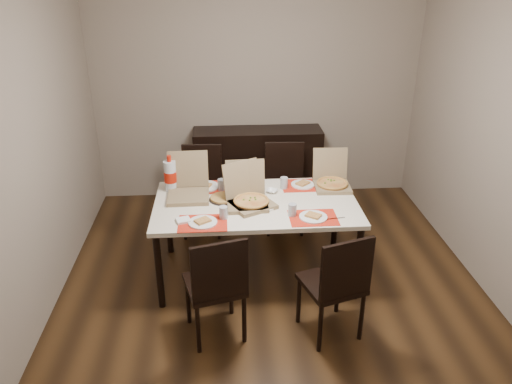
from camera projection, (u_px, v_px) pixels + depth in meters
ground at (272, 285)px, 4.58m from camera, size 3.80×4.00×0.02m
room_walls at (269, 86)px, 4.23m from camera, size 3.84×4.02×2.62m
sideboard at (258, 166)px, 5.99m from camera, size 1.50×0.40×0.90m
dining_table at (256, 209)px, 4.46m from camera, size 1.80×1.00×0.75m
chair_near_left at (217, 284)px, 3.72m from camera, size 0.51×0.51×0.93m
chair_near_right at (337, 282)px, 3.74m from camera, size 0.53×0.53×0.93m
chair_far_left at (202, 185)px, 5.33m from camera, size 0.44×0.44×0.93m
chair_far_right at (284, 183)px, 5.39m from camera, size 0.44×0.44×0.93m
setting_near_left at (206, 220)px, 4.09m from camera, size 0.43×0.30×0.11m
setting_near_right at (307, 215)px, 4.16m from camera, size 0.47×0.30×0.11m
setting_far_left at (207, 186)px, 4.69m from camera, size 0.47×0.30×0.11m
setting_far_right at (297, 184)px, 4.72m from camera, size 0.44×0.30×0.11m
napkin_loose at (270, 207)px, 4.32m from camera, size 0.16×0.16×0.02m
pizza_box_center at (249, 199)px, 4.36m from camera, size 0.49×0.50×0.35m
pizza_box_right at (332, 181)px, 4.71m from camera, size 0.34×0.38×0.33m
pizza_box_left at (188, 190)px, 4.52m from camera, size 0.37×0.42×0.37m
pizza_box_extra at (247, 197)px, 4.39m from camera, size 0.36×0.40×0.35m
faina_plate at (223, 198)px, 4.46m from camera, size 0.25×0.25×0.03m
dip_bowl at (272, 191)px, 4.61m from camera, size 0.13×0.13×0.03m
soda_bottle at (170, 176)px, 4.59m from camera, size 0.12×0.12×0.35m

